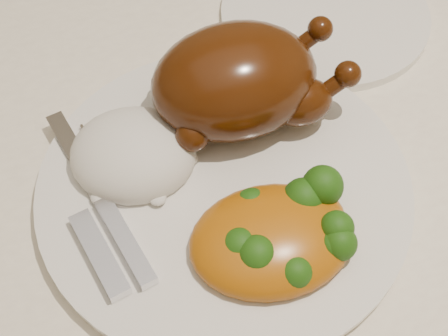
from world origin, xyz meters
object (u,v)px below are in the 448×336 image
object	(u,v)px
dining_table	(223,189)
dinner_plate	(224,187)
side_plate	(325,14)
roast_chicken	(239,80)

from	to	relation	value
dining_table	dinner_plate	size ratio (longest dim) A/B	5.25
side_plate	roast_chicken	world-z (taller)	roast_chicken
side_plate	dinner_plate	bearing A→B (deg)	-131.97
dining_table	roast_chicken	world-z (taller)	roast_chicken
roast_chicken	side_plate	bearing A→B (deg)	39.80
dinner_plate	roast_chicken	distance (m)	0.09
dinner_plate	side_plate	size ratio (longest dim) A/B	1.41
dining_table	roast_chicken	size ratio (longest dim) A/B	9.22
side_plate	roast_chicken	size ratio (longest dim) A/B	1.25
side_plate	roast_chicken	xyz separation A→B (m)	(-0.13, -0.11, 0.05)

